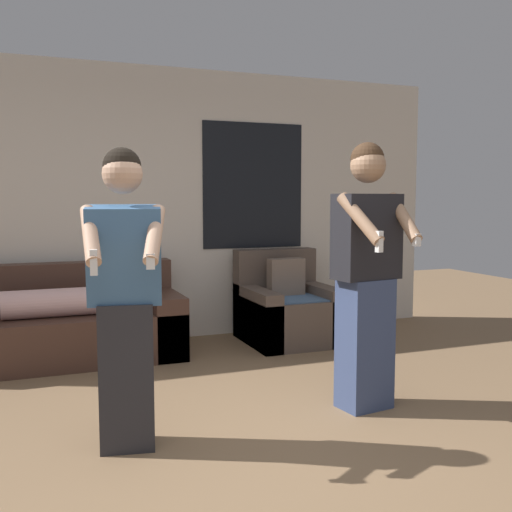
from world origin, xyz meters
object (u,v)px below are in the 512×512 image
Objects in this scene: couch at (68,326)px; armchair at (287,310)px; person_right at (367,274)px; person_left at (125,297)px.

armchair reaches higher than couch.
couch is 2.08m from armchair.
armchair is at bearing -2.01° from couch.
person_right reaches higher than couch.
armchair is at bearing 81.28° from person_right.
person_right reaches higher than person_left.
couch is 2.16× the size of armchair.
person_left reaches higher than couch.
armchair is 0.50× the size of person_right.
person_left is (0.17, -2.08, 0.57)m from couch.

